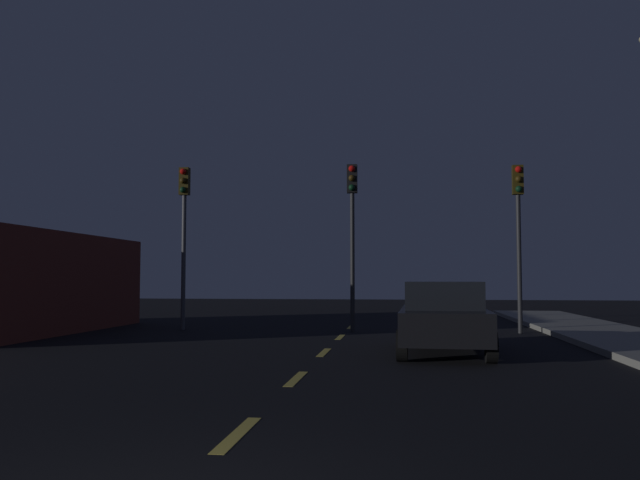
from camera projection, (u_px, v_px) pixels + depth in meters
The scene contains 11 objects.
ground_plane at pixel (302, 373), 11.16m from camera, with size 80.00×80.00×0.00m, color black.
lane_stripe_second at pixel (238, 434), 6.80m from camera, with size 0.16×1.60×0.01m, color #EACC4C.
lane_stripe_third at pixel (296, 379), 10.57m from camera, with size 0.16×1.60×0.01m, color #EACC4C.
lane_stripe_fourth at pixel (324, 352), 14.33m from camera, with size 0.16×1.60×0.01m, color #EACC4C.
lane_stripe_fifth at pixel (340, 337), 18.09m from camera, with size 0.16×1.60×0.01m, color #EACC4C.
lane_stripe_sixth at pixel (351, 327), 21.85m from camera, with size 0.16×1.60×0.01m, color #EACC4C.
traffic_signal_left at pixel (184, 216), 20.89m from camera, with size 0.32×0.38×5.28m.
traffic_signal_center at pixel (352, 215), 20.19m from camera, with size 0.32×0.38×5.26m.
traffic_signal_right at pixel (518, 215), 19.54m from camera, with size 0.32×0.38×5.12m.
car_stopped_ahead at pixel (443, 317), 14.26m from camera, with size 2.08×4.46×1.59m.
storefront_left at pixel (0, 283), 19.89m from camera, with size 5.31×9.00×3.03m, color maroon.
Camera 1 is at (1.75, -4.15, 1.65)m, focal length 36.01 mm.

